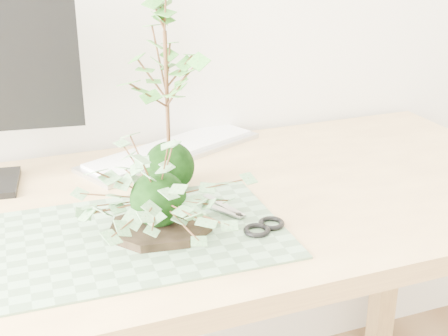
{
  "coord_description": "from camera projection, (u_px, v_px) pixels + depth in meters",
  "views": [
    {
      "loc": [
        -0.37,
        0.18,
        1.26
      ],
      "look_at": [
        0.0,
        1.14,
        0.84
      ],
      "focal_mm": 50.0,
      "sensor_mm": 36.0,
      "label": 1
    }
  ],
  "objects": [
    {
      "name": "scissors",
      "position": [
        249.0,
        224.0,
        1.11
      ],
      "size": [
        0.1,
        0.2,
        0.01
      ],
      "rotation": [
        0.0,
        0.0,
        0.4
      ],
      "color": "gray",
      "rests_on": "cutting_mat"
    },
    {
      "name": "keyboard",
      "position": [
        172.0,
        150.0,
        1.45
      ],
      "size": [
        0.47,
        0.31,
        0.02
      ],
      "rotation": [
        0.0,
        0.0,
        0.42
      ],
      "color": "#AFAFB3",
      "rests_on": "desk"
    },
    {
      "name": "ivy_kokedama",
      "position": [
        157.0,
        174.0,
        1.05
      ],
      "size": [
        0.35,
        0.35,
        0.19
      ],
      "rotation": [
        0.0,
        0.0,
        -0.33
      ],
      "color": "black",
      "rests_on": "stone_dish"
    },
    {
      "name": "desk",
      "position": [
        175.0,
        244.0,
        1.24
      ],
      "size": [
        1.6,
        0.7,
        0.74
      ],
      "color": "#DAB46F",
      "rests_on": "ground_plane"
    },
    {
      "name": "stone_dish",
      "position": [
        160.0,
        228.0,
        1.09
      ],
      "size": [
        0.21,
        0.21,
        0.01
      ],
      "primitive_type": "cylinder",
      "rotation": [
        0.0,
        0.0,
        -0.14
      ],
      "color": "black",
      "rests_on": "cutting_mat"
    },
    {
      "name": "cutting_mat",
      "position": [
        139.0,
        236.0,
        1.08
      ],
      "size": [
        0.51,
        0.35,
        0.0
      ],
      "primitive_type": "cube",
      "rotation": [
        0.0,
        0.0,
        -0.03
      ],
      "color": "#4F6C4D",
      "rests_on": "desk"
    },
    {
      "name": "maple_kokedama",
      "position": [
        165.0,
        44.0,
        1.15
      ],
      "size": [
        0.29,
        0.29,
        0.42
      ],
      "rotation": [
        0.0,
        0.0,
        -0.36
      ],
      "color": "black",
      "rests_on": "desk"
    }
  ]
}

